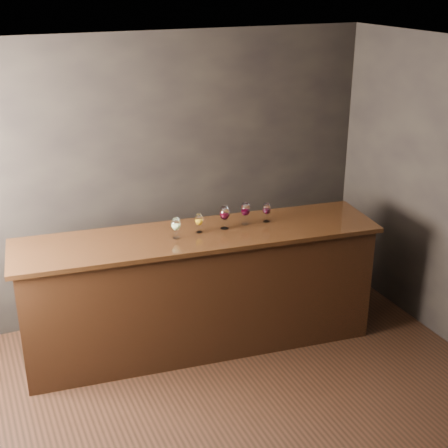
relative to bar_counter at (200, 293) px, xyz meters
name	(u,v)px	position (x,y,z in m)	size (l,w,h in m)	color
ground	(226,441)	(-0.32, -1.30, -0.55)	(5.00, 5.00, 0.00)	black
room_shell	(187,219)	(-0.55, -1.19, 1.26)	(5.02, 4.52, 2.81)	black
bar_counter	(200,293)	(0.00, 0.00, 0.00)	(3.15, 0.68, 1.10)	black
bar_top	(199,236)	(0.00, 0.00, 0.57)	(3.26, 0.76, 0.04)	black
back_bar_shelf	(210,267)	(0.41, 0.73, -0.14)	(2.30, 0.40, 0.83)	black
glass_white	(176,225)	(-0.22, -0.01, 0.72)	(0.08, 0.08, 0.19)	white
glass_amber	(199,220)	(0.02, 0.03, 0.71)	(0.07, 0.07, 0.17)	white
glass_red_a	(225,214)	(0.26, 0.01, 0.73)	(0.09, 0.09, 0.21)	white
glass_red_b	(246,210)	(0.48, 0.03, 0.73)	(0.09, 0.09, 0.20)	white
glass_red_c	(267,209)	(0.68, 0.01, 0.71)	(0.08, 0.08, 0.18)	white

